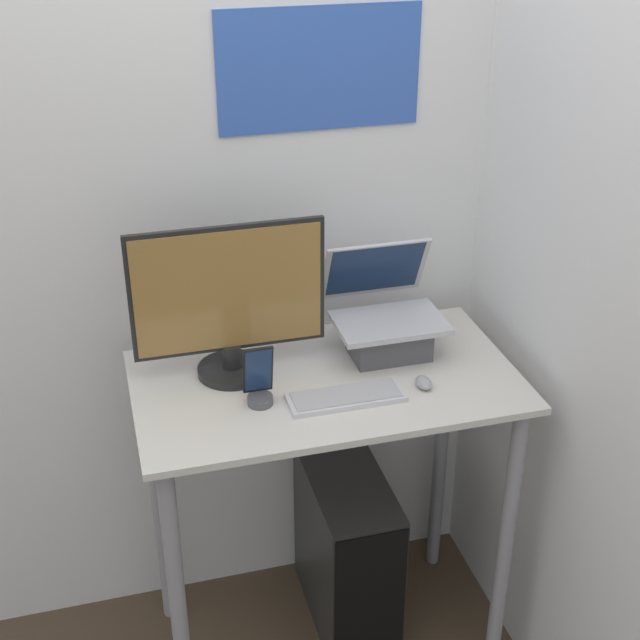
{
  "coord_description": "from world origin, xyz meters",
  "views": [
    {
      "loc": [
        -0.56,
        -1.67,
        2.24
      ],
      "look_at": [
        -0.02,
        0.29,
        1.16
      ],
      "focal_mm": 50.0,
      "sensor_mm": 36.0,
      "label": 1
    }
  ],
  "objects": [
    {
      "name": "keyboard",
      "position": [
        0.02,
        0.18,
        0.99
      ],
      "size": [
        0.3,
        0.11,
        0.02
      ],
      "color": "silver",
      "rests_on": "desk"
    },
    {
      "name": "cell_phone",
      "position": [
        -0.2,
        0.22,
        1.03
      ],
      "size": [
        0.08,
        0.07,
        0.16
      ],
      "color": "#4C4C51",
      "rests_on": "desk"
    },
    {
      "name": "mouse",
      "position": [
        0.24,
        0.18,
        0.99
      ],
      "size": [
        0.04,
        0.06,
        0.03
      ],
      "color": "#99999E",
      "rests_on": "desk"
    },
    {
      "name": "computer_tower",
      "position": [
        0.1,
        0.38,
        0.27
      ],
      "size": [
        0.23,
        0.47,
        0.54
      ],
      "color": "black",
      "rests_on": "ground_plane"
    },
    {
      "name": "wall_side_right",
      "position": [
        0.6,
        0.0,
        1.3
      ],
      "size": [
        0.05,
        6.0,
        2.6
      ],
      "color": "silver",
      "rests_on": "ground_plane"
    },
    {
      "name": "monitor",
      "position": [
        -0.24,
        0.39,
        1.19
      ],
      "size": [
        0.51,
        0.19,
        0.43
      ],
      "color": "black",
      "rests_on": "desk"
    },
    {
      "name": "desk",
      "position": [
        0.0,
        0.29,
        0.78
      ],
      "size": [
        1.03,
        0.59,
        0.98
      ],
      "color": "beige",
      "rests_on": "ground_plane"
    },
    {
      "name": "wall_back",
      "position": [
        0.0,
        0.67,
        1.3
      ],
      "size": [
        6.0,
        0.06,
        2.6
      ],
      "color": "silver",
      "rests_on": "ground_plane"
    },
    {
      "name": "laptop",
      "position": [
        0.2,
        0.39,
        1.06
      ],
      "size": [
        0.3,
        0.29,
        0.3
      ],
      "color": "#4C4C51",
      "rests_on": "desk"
    }
  ]
}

